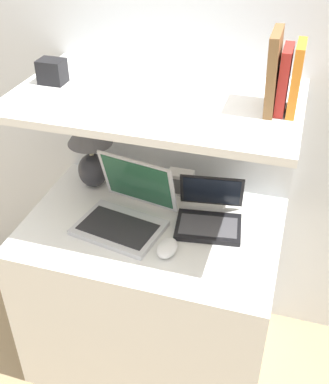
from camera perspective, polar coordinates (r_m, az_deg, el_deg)
wall_back at (r=2.02m, az=1.90°, el=12.98°), size 6.00×0.05×2.40m
desk at (r=2.16m, az=-1.41°, el=-11.86°), size 1.01×0.68×0.76m
back_riser at (r=2.26m, az=1.32°, el=-1.16°), size 1.01×0.04×1.25m
shelf at (r=1.70m, az=-1.05°, el=10.97°), size 1.01×0.61×0.03m
table_lamp at (r=2.05m, az=-8.78°, el=5.84°), size 0.19×0.19×0.36m
laptop_large at (r=1.89m, az=-4.62°, el=-2.34°), size 0.37×0.36×0.25m
laptop_small at (r=1.90m, az=5.34°, el=-2.75°), size 0.28×0.28×0.18m
computer_mouse at (r=1.77m, az=0.31°, el=-6.65°), size 0.08×0.12×0.04m
router_box at (r=2.06m, az=1.88°, el=1.14°), size 0.11×0.07×0.10m
book_orange at (r=1.58m, az=15.36°, el=12.83°), size 0.03×0.14×0.22m
book_red at (r=1.59m, az=13.99°, el=12.78°), size 0.03×0.13×0.21m
book_brown at (r=1.58m, az=12.81°, el=13.73°), size 0.04×0.17×0.25m
shelf_gadget at (r=1.83m, az=-13.17°, el=13.75°), size 0.09×0.07×0.09m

